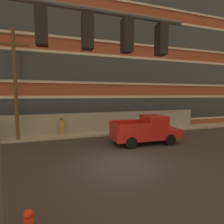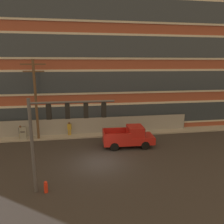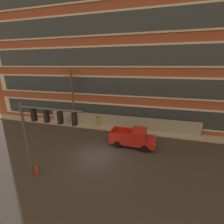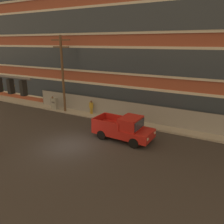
{
  "view_description": "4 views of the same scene",
  "coord_description": "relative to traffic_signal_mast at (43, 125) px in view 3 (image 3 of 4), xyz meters",
  "views": [
    {
      "loc": [
        -3.08,
        -8.13,
        3.57
      ],
      "look_at": [
        1.33,
        5.32,
        2.19
      ],
      "focal_mm": 28.0,
      "sensor_mm": 36.0,
      "label": 1
    },
    {
      "loc": [
        -1.65,
        -16.63,
        8.03
      ],
      "look_at": [
        1.84,
        4.76,
        3.18
      ],
      "focal_mm": 35.0,
      "sensor_mm": 36.0,
      "label": 2
    },
    {
      "loc": [
        4.93,
        -12.04,
        8.65
      ],
      "look_at": [
        0.61,
        3.89,
        3.55
      ],
      "focal_mm": 24.0,
      "sensor_mm": 36.0,
      "label": 3
    },
    {
      "loc": [
        10.39,
        -11.9,
        7.72
      ],
      "look_at": [
        2.8,
        1.97,
        2.65
      ],
      "focal_mm": 35.0,
      "sensor_mm": 36.0,
      "label": 4
    }
  ],
  "objects": [
    {
      "name": "pedestrian_near_cabinet",
      "position": [
        -4.9,
        9.96,
        -3.53
      ],
      "size": [
        0.45,
        0.35,
        1.69
      ],
      "color": "#B7932D",
      "rests_on": "ground"
    },
    {
      "name": "pedestrian_by_fence",
      "position": [
        0.11,
        10.58,
        -3.53
      ],
      "size": [
        0.45,
        0.34,
        1.69
      ],
      "color": "#B7932D",
      "rests_on": "ground"
    },
    {
      "name": "fire_hydrant",
      "position": [
        -1.09,
        -0.19,
        -4.12
      ],
      "size": [
        0.24,
        0.24,
        0.78
      ],
      "color": "red",
      "rests_on": "ground"
    },
    {
      "name": "ground_plane",
      "position": [
        2.69,
        3.49,
        -4.5
      ],
      "size": [
        160.0,
        160.0,
        0.0
      ],
      "primitive_type": "plane",
      "color": "#333030"
    },
    {
      "name": "chain_link_fence",
      "position": [
        3.23,
        11.01,
        -3.49
      ],
      "size": [
        21.56,
        0.06,
        1.98
      ],
      "color": "gray",
      "rests_on": "ground"
    },
    {
      "name": "sidewalk_building_side",
      "position": [
        2.69,
        10.61,
        -4.42
      ],
      "size": [
        80.0,
        1.83,
        0.16
      ],
      "primitive_type": "cube",
      "color": "#9E9B93",
      "rests_on": "ground"
    },
    {
      "name": "traffic_signal_mast",
      "position": [
        0.0,
        0.0,
        0.0
      ],
      "size": [
        5.17,
        0.43,
        6.05
      ],
      "color": "#4C4C51",
      "rests_on": "ground"
    },
    {
      "name": "brick_mill_building",
      "position": [
        4.83,
        16.23,
        5.33
      ],
      "size": [
        48.85,
        10.0,
        19.65
      ],
      "color": "brown",
      "rests_on": "ground"
    },
    {
      "name": "utility_pole_near_corner",
      "position": [
        -3.14,
        10.01,
        0.17
      ],
      "size": [
        2.43,
        0.26,
        8.43
      ],
      "color": "brown",
      "rests_on": "ground"
    },
    {
      "name": "pickup_truck_red",
      "position": [
        6.0,
        6.64,
        -3.55
      ],
      "size": [
        5.07,
        2.35,
        2.05
      ],
      "color": "#AD1E19",
      "rests_on": "ground"
    },
    {
      "name": "electrical_cabinet",
      "position": [
        -4.67,
        10.05,
        -3.77
      ],
      "size": [
        0.65,
        0.55,
        1.47
      ],
      "color": "#939993",
      "rests_on": "ground"
    }
  ]
}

